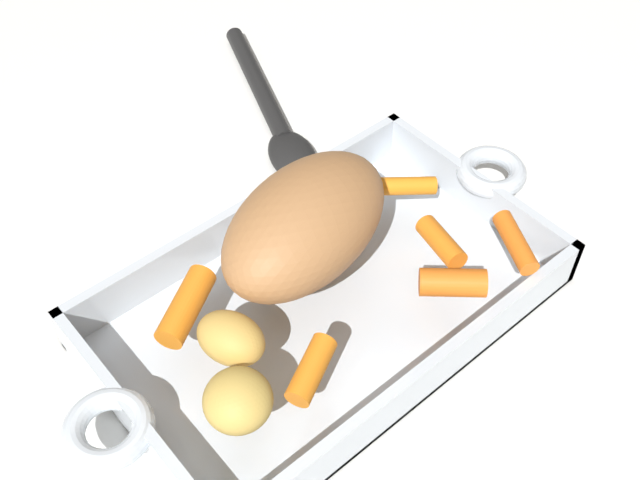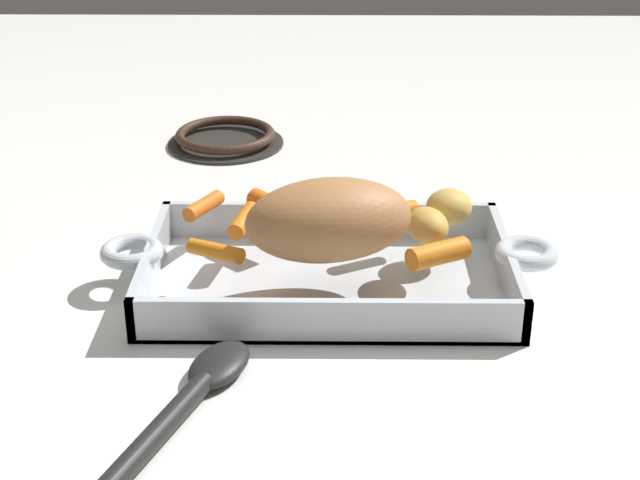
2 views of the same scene
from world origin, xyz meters
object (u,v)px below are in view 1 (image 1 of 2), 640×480
pork_roast (301,227)px  baby_carrot_southwest (186,306)px  roasting_dish (326,301)px  potato_corner (238,400)px  baby_carrot_short (400,186)px  baby_carrot_center_right (453,283)px  potato_whole (231,338)px  baby_carrot_long (311,370)px  serving_spoon (274,117)px  baby_carrot_northwest (441,242)px  baby_carrot_southeast (515,242)px

pork_roast → baby_carrot_southwest: pork_roast is taller
roasting_dish → potato_corner: 0.14m
baby_carrot_short → baby_carrot_center_right: (-0.04, -0.10, 0.00)m
pork_roast → potato_whole: bearing=-159.7°
baby_carrot_center_right → baby_carrot_southwest: size_ratio=0.80×
baby_carrot_long → potato_whole: potato_whole is taller
pork_roast → serving_spoon: 0.23m
pork_roast → baby_carrot_short: pork_roast is taller
serving_spoon → baby_carrot_center_right: bearing=10.9°
baby_carrot_northwest → potato_corner: (-0.20, -0.01, 0.01)m
baby_carrot_center_right → roasting_dish: bearing=130.1°
baby_carrot_long → baby_carrot_southwest: bearing=109.3°
baby_carrot_center_right → baby_carrot_southwest: 0.19m
potato_corner → potato_whole: size_ratio=0.91×
baby_carrot_northwest → baby_carrot_center_right: size_ratio=1.00×
pork_roast → baby_carrot_southwest: (-0.09, 0.01, -0.03)m
roasting_dish → baby_carrot_southeast: baby_carrot_southeast is taller
potato_corner → roasting_dish: bearing=23.3°
pork_roast → baby_carrot_short: bearing=2.2°
roasting_dish → baby_carrot_center_right: size_ratio=9.06×
baby_carrot_northwest → potato_whole: potato_whole is taller
roasting_dish → serving_spoon: roasting_dish is taller
baby_carrot_short → potato_whole: potato_whole is taller
baby_carrot_long → serving_spoon: baby_carrot_long is taller
baby_carrot_short → serving_spoon: (0.01, 0.18, -0.04)m
serving_spoon → baby_carrot_northwest: bearing=14.8°
baby_carrot_southwest → baby_carrot_long: bearing=-70.7°
pork_roast → baby_carrot_center_right: pork_roast is taller
potato_corner → potato_whole: 0.05m
baby_carrot_northwest → potato_whole: (-0.18, 0.03, 0.01)m
serving_spoon → baby_carrot_short: bearing=18.9°
roasting_dish → baby_carrot_short: baby_carrot_short is taller
pork_roast → baby_carrot_long: 0.11m
baby_carrot_long → serving_spoon: (0.18, 0.27, -0.04)m
baby_carrot_long → potato_whole: bearing=119.3°
pork_roast → baby_carrot_southeast: (0.13, -0.10, -0.03)m
baby_carrot_northwest → baby_carrot_southeast: (0.04, -0.04, -0.00)m
baby_carrot_northwest → potato_corner: potato_corner is taller
baby_carrot_short → potato_whole: (-0.20, -0.04, 0.01)m
roasting_dish → baby_carrot_long: size_ratio=9.05×
baby_carrot_short → baby_carrot_southwest: bearing=177.4°
baby_carrot_short → potato_whole: bearing=-169.3°
baby_carrot_southwest → potato_whole: potato_whole is taller
baby_carrot_northwest → baby_carrot_southeast: 0.06m
pork_roast → baby_carrot_southeast: 0.17m
baby_carrot_long → potato_whole: 0.06m
baby_carrot_northwest → potato_corner: 0.20m
potato_corner → pork_roast: bearing=33.2°
roasting_dish → pork_roast: size_ratio=2.83×
baby_carrot_short → potato_corner: potato_corner is taller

